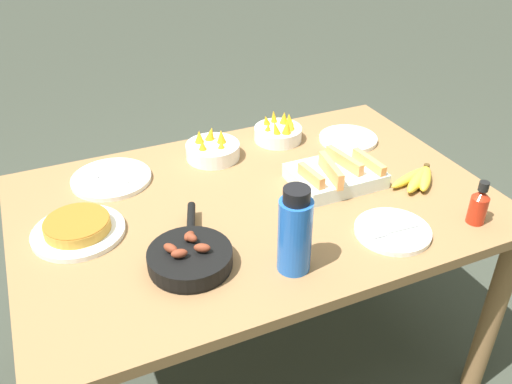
{
  "coord_description": "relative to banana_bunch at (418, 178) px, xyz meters",
  "views": [
    {
      "loc": [
        -0.59,
        -1.32,
        1.71
      ],
      "look_at": [
        0.0,
        0.0,
        0.79
      ],
      "focal_mm": 38.0,
      "sensor_mm": 36.0,
      "label": 1
    }
  ],
  "objects": [
    {
      "name": "empty_plate_far_left",
      "position": [
        -0.25,
        -0.2,
        -0.01
      ],
      "size": [
        0.22,
        0.22,
        0.02
      ],
      "color": "white",
      "rests_on": "dining_table"
    },
    {
      "name": "empty_plate_far_right",
      "position": [
        -0.05,
        0.36,
        -0.01
      ],
      "size": [
        0.22,
        0.22,
        0.02
      ],
      "color": "white",
      "rests_on": "dining_table"
    },
    {
      "name": "water_bottle",
      "position": [
        -0.58,
        -0.21,
        0.1
      ],
      "size": [
        0.09,
        0.09,
        0.25
      ],
      "color": "blue",
      "rests_on": "dining_table"
    },
    {
      "name": "fruit_bowl_mango",
      "position": [
        -0.29,
        0.48,
        0.02
      ],
      "size": [
        0.18,
        0.18,
        0.11
      ],
      "color": "white",
      "rests_on": "dining_table"
    },
    {
      "name": "skillet",
      "position": [
        -0.83,
        -0.09,
        0.01
      ],
      "size": [
        0.23,
        0.35,
        0.08
      ],
      "rotation": [
        0.0,
        0.0,
        1.23
      ],
      "color": "black",
      "rests_on": "dining_table"
    },
    {
      "name": "banana_bunch",
      "position": [
        0.0,
        0.0,
        0.0
      ],
      "size": [
        0.2,
        0.15,
        0.04
      ],
      "color": "yellow",
      "rests_on": "dining_table"
    },
    {
      "name": "frittata_plate_center",
      "position": [
        -1.09,
        0.17,
        0.0
      ],
      "size": [
        0.27,
        0.27,
        0.05
      ],
      "color": "white",
      "rests_on": "dining_table"
    },
    {
      "name": "dining_table",
      "position": [
        -0.54,
        0.13,
        -0.12
      ],
      "size": [
        1.5,
        0.99,
        0.76
      ],
      "color": "olive",
      "rests_on": "ground_plane"
    },
    {
      "name": "hot_sauce_bottle",
      "position": [
        0.02,
        -0.25,
        0.04
      ],
      "size": [
        0.05,
        0.05,
        0.14
      ],
      "color": "#B72814",
      "rests_on": "dining_table"
    },
    {
      "name": "ground_plane",
      "position": [
        -0.54,
        0.13,
        -0.77
      ],
      "size": [
        14.0,
        14.0,
        0.0
      ],
      "primitive_type": "plane",
      "color": "#383D33"
    },
    {
      "name": "melon_tray",
      "position": [
        -0.25,
        0.12,
        0.01
      ],
      "size": [
        0.29,
        0.23,
        0.1
      ],
      "color": "silver",
      "rests_on": "dining_table"
    },
    {
      "name": "fruit_bowl_citrus",
      "position": [
        -0.57,
        0.45,
        0.01
      ],
      "size": [
        0.19,
        0.19,
        0.1
      ],
      "color": "white",
      "rests_on": "dining_table"
    },
    {
      "name": "empty_plate_near_front",
      "position": [
        -0.94,
        0.44,
        -0.01
      ],
      "size": [
        0.27,
        0.27,
        0.02
      ],
      "color": "white",
      "rests_on": "dining_table"
    }
  ]
}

